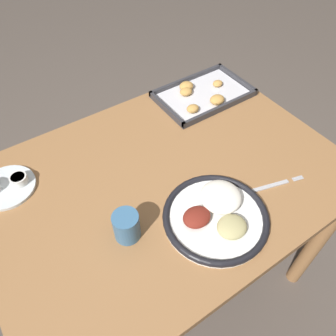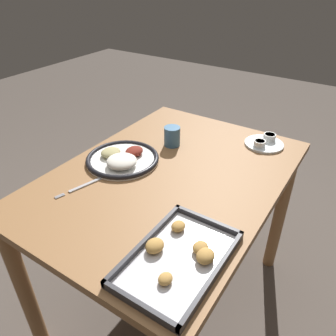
{
  "view_description": "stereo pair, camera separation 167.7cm",
  "coord_description": "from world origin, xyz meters",
  "px_view_note": "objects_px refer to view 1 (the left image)",
  "views": [
    {
      "loc": [
        -0.36,
        -0.55,
        1.55
      ],
      "look_at": [
        0.01,
        0.0,
        0.79
      ],
      "focal_mm": 35.0,
      "sensor_mm": 36.0,
      "label": 1
    },
    {
      "loc": [
        0.88,
        0.57,
        1.46
      ],
      "look_at": [
        0.01,
        0.0,
        0.79
      ],
      "focal_mm": 35.0,
      "sensor_mm": 36.0,
      "label": 2
    }
  ],
  "objects_px": {
    "baking_tray": "(202,94)",
    "saucer_plate": "(5,186)",
    "drinking_cup": "(126,226)",
    "dinner_plate": "(216,214)",
    "fork": "(267,187)"
  },
  "relations": [
    {
      "from": "baking_tray",
      "to": "drinking_cup",
      "type": "height_order",
      "value": "drinking_cup"
    },
    {
      "from": "baking_tray",
      "to": "saucer_plate",
      "type": "bearing_deg",
      "value": -177.89
    },
    {
      "from": "drinking_cup",
      "to": "fork",
      "type": "bearing_deg",
      "value": -12.6
    },
    {
      "from": "fork",
      "to": "drinking_cup",
      "type": "relative_size",
      "value": 2.56
    },
    {
      "from": "dinner_plate",
      "to": "saucer_plate",
      "type": "xyz_separation_m",
      "value": [
        -0.46,
        0.43,
        -0.0
      ]
    },
    {
      "from": "dinner_plate",
      "to": "saucer_plate",
      "type": "bearing_deg",
      "value": 136.55
    },
    {
      "from": "dinner_plate",
      "to": "fork",
      "type": "relative_size",
      "value": 1.35
    },
    {
      "from": "drinking_cup",
      "to": "dinner_plate",
      "type": "bearing_deg",
      "value": -21.42
    },
    {
      "from": "saucer_plate",
      "to": "baking_tray",
      "type": "relative_size",
      "value": 0.47
    },
    {
      "from": "fork",
      "to": "baking_tray",
      "type": "xyz_separation_m",
      "value": [
        0.12,
        0.47,
        0.01
      ]
    },
    {
      "from": "saucer_plate",
      "to": "dinner_plate",
      "type": "bearing_deg",
      "value": -43.45
    },
    {
      "from": "dinner_plate",
      "to": "drinking_cup",
      "type": "bearing_deg",
      "value": 158.58
    },
    {
      "from": "fork",
      "to": "saucer_plate",
      "type": "height_order",
      "value": "saucer_plate"
    },
    {
      "from": "drinking_cup",
      "to": "saucer_plate",
      "type": "bearing_deg",
      "value": 123.38
    },
    {
      "from": "saucer_plate",
      "to": "drinking_cup",
      "type": "xyz_separation_m",
      "value": [
        0.23,
        -0.34,
        0.03
      ]
    }
  ]
}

